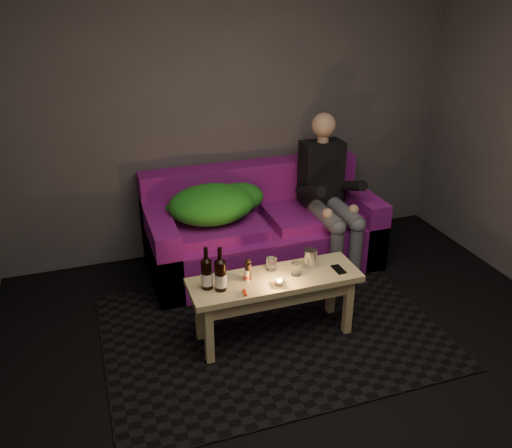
{
  "coord_description": "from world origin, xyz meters",
  "views": [
    {
      "loc": [
        -1.24,
        -2.09,
        2.32
      ],
      "look_at": [
        -0.04,
        1.44,
        0.57
      ],
      "focal_mm": 38.0,
      "sensor_mm": 36.0,
      "label": 1
    }
  ],
  "objects": [
    {
      "name": "steel_cup",
      "position": [
        0.15,
        0.87,
        0.53
      ],
      "size": [
        0.1,
        0.1,
        0.13
      ],
      "primitive_type": "cylinder",
      "rotation": [
        0.0,
        0.0,
        0.07
      ],
      "color": "silver",
      "rests_on": "coffee_table"
    },
    {
      "name": "beer_bottle_a",
      "position": [
        -0.58,
        0.82,
        0.58
      ],
      "size": [
        0.07,
        0.07,
        0.29
      ],
      "color": "black",
      "rests_on": "coffee_table"
    },
    {
      "name": "beer_bottle_b",
      "position": [
        -0.51,
        0.77,
        0.58
      ],
      "size": [
        0.08,
        0.08,
        0.3
      ],
      "color": "black",
      "rests_on": "coffee_table"
    },
    {
      "name": "green_blanket",
      "position": [
        -0.26,
        1.81,
        0.62
      ],
      "size": [
        0.84,
        0.57,
        0.29
      ],
      "color": "#198B22",
      "rests_on": "sofa"
    },
    {
      "name": "tealight",
      "position": [
        -0.13,
        0.7,
        0.49
      ],
      "size": [
        0.06,
        0.06,
        0.04
      ],
      "color": "white",
      "rests_on": "coffee_table"
    },
    {
      "name": "coffee_table",
      "position": [
        -0.13,
        0.8,
        0.39
      ],
      "size": [
        1.16,
        0.37,
        0.47
      ],
      "rotation": [
        0.0,
        0.0,
        0.0
      ],
      "color": "#D5C47C",
      "rests_on": "rug"
    },
    {
      "name": "salt_shaker",
      "position": [
        -0.32,
        0.82,
        0.51
      ],
      "size": [
        0.04,
        0.04,
        0.08
      ],
      "primitive_type": "cylinder",
      "rotation": [
        0.0,
        0.0,
        0.1
      ],
      "color": "silver",
      "rests_on": "coffee_table"
    },
    {
      "name": "pepper_mill",
      "position": [
        -0.3,
        0.84,
        0.53
      ],
      "size": [
        0.05,
        0.05,
        0.12
      ],
      "primitive_type": "cylinder",
      "rotation": [
        0.0,
        0.0,
        -0.13
      ],
      "color": "black",
      "rests_on": "coffee_table"
    },
    {
      "name": "room",
      "position": [
        0.0,
        0.47,
        1.64
      ],
      "size": [
        4.5,
        4.5,
        4.5
      ],
      "color": "silver",
      "rests_on": "ground"
    },
    {
      "name": "sofa",
      "position": [
        0.13,
        1.82,
        0.3
      ],
      "size": [
        1.91,
        0.86,
        0.82
      ],
      "color": "#700E60",
      "rests_on": "floor"
    },
    {
      "name": "person",
      "position": [
        0.67,
        1.66,
        0.66
      ],
      "size": [
        0.34,
        0.79,
        1.28
      ],
      "color": "black",
      "rests_on": "sofa"
    },
    {
      "name": "tumbler_front",
      "position": [
        0.02,
        0.79,
        0.52
      ],
      "size": [
        0.09,
        0.09,
        0.09
      ],
      "primitive_type": "cylinder",
      "rotation": [
        0.0,
        0.0,
        0.4
      ],
      "color": "white",
      "rests_on": "coffee_table"
    },
    {
      "name": "tumbler_back",
      "position": [
        -0.11,
        0.91,
        0.51
      ],
      "size": [
        0.07,
        0.07,
        0.09
      ],
      "primitive_type": "cylinder",
      "rotation": [
        0.0,
        0.0,
        0.02
      ],
      "color": "white",
      "rests_on": "coffee_table"
    },
    {
      "name": "smartphone",
      "position": [
        0.32,
        0.76,
        0.48
      ],
      "size": [
        0.07,
        0.13,
        0.01
      ],
      "primitive_type": "cube",
      "rotation": [
        0.0,
        0.0,
        0.03
      ],
      "color": "black",
      "rests_on": "coffee_table"
    },
    {
      "name": "rug",
      "position": [
        -0.13,
        0.85,
        0.01
      ],
      "size": [
        2.31,
        1.68,
        0.01
      ],
      "primitive_type": "cube",
      "rotation": [
        0.0,
        0.0,
        0.0
      ],
      "color": "black",
      "rests_on": "floor"
    },
    {
      "name": "red_lighter",
      "position": [
        -0.38,
        0.68,
        0.48
      ],
      "size": [
        0.03,
        0.07,
        0.01
      ],
      "primitive_type": "cube",
      "rotation": [
        0.0,
        0.0,
        -0.13
      ],
      "color": "#B5260B",
      "rests_on": "coffee_table"
    },
    {
      "name": "floor",
      "position": [
        0.0,
        0.0,
        0.0
      ],
      "size": [
        4.5,
        4.5,
        0.0
      ],
      "primitive_type": "plane",
      "color": "black",
      "rests_on": "ground"
    }
  ]
}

